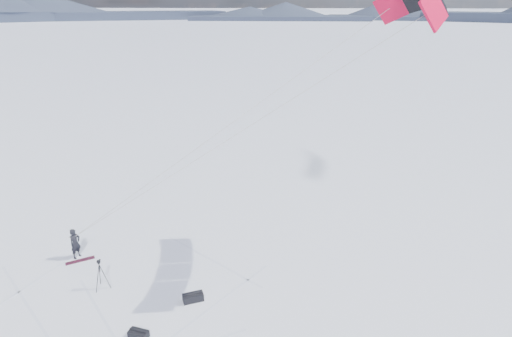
# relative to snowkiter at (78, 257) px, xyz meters

# --- Properties ---
(ground) EXTENTS (1800.00, 1800.00, 0.00)m
(ground) POSITION_rel_snowkiter_xyz_m (3.35, -2.67, 0.00)
(ground) COLOR white
(horizon_hills) EXTENTS (704.47, 706.88, 8.00)m
(horizon_hills) POSITION_rel_snowkiter_xyz_m (3.35, -2.67, 2.86)
(horizon_hills) COLOR #1A2530
(horizon_hills) RESTS_ON ground
(snow_tracks) EXTENTS (17.62, 14.39, 0.01)m
(snow_tracks) POSITION_rel_snowkiter_xyz_m (2.94, -3.32, 0.00)
(snow_tracks) COLOR silver
(snow_tracks) RESTS_ON ground
(snowkiter) EXTENTS (0.58, 0.70, 1.65)m
(snowkiter) POSITION_rel_snowkiter_xyz_m (0.00, 0.00, 0.00)
(snowkiter) COLOR black
(snowkiter) RESTS_ON ground
(snowboard) EXTENTS (1.33, 1.03, 0.04)m
(snowboard) POSITION_rel_snowkiter_xyz_m (0.31, -0.33, 0.02)
(snowboard) COLOR maroon
(snowboard) RESTS_ON ground
(tripod) EXTENTS (0.67, 0.71, 1.53)m
(tripod) POSITION_rel_snowkiter_xyz_m (2.49, -2.35, 0.98)
(tripod) COLOR black
(tripod) RESTS_ON ground
(gear_bag_a) EXTENTS (1.01, 0.79, 0.41)m
(gear_bag_a) POSITION_rel_snowkiter_xyz_m (6.97, -2.75, 0.18)
(gear_bag_a) COLOR black
(gear_bag_a) RESTS_ON ground
(gear_bag_b) EXTENTS (0.86, 0.54, 0.36)m
(gear_bag_b) POSITION_rel_snowkiter_xyz_m (5.35, -5.20, 0.16)
(gear_bag_b) COLOR black
(gear_bag_b) RESTS_ON ground
(power_kite) EXTENTS (17.51, 6.25, 12.27)m
(power_kite) POSITION_rel_snowkiter_xyz_m (16.15, 2.16, 12.49)
(power_kite) COLOR red
(power_kite) RESTS_ON ground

